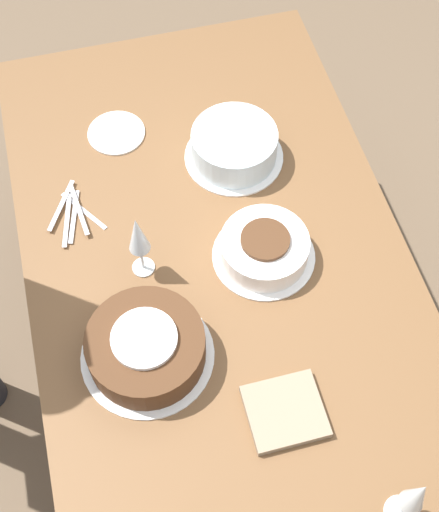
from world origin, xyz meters
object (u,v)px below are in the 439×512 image
at_px(cake_back_decorated, 234,146).
at_px(cake_front_chocolate, 146,348).
at_px(wine_glass_near, 416,496).
at_px(wine_glass_extra, 138,236).
at_px(cake_center_white, 265,249).

bearing_deg(cake_back_decorated, cake_front_chocolate, -33.84).
distance_m(wine_glass_near, wine_glass_extra, 0.83).
relative_size(cake_front_chocolate, wine_glass_extra, 1.46).
bearing_deg(wine_glass_near, cake_front_chocolate, -137.43).
bearing_deg(cake_center_white, cake_back_decorated, 178.12).
bearing_deg(cake_front_chocolate, cake_center_white, 119.33).
height_order(cake_center_white, wine_glass_near, wine_glass_near).
relative_size(cake_center_white, cake_front_chocolate, 0.84).
distance_m(cake_center_white, wine_glass_extra, 0.33).
relative_size(cake_center_white, wine_glass_near, 1.19).
xyz_separation_m(wine_glass_near, wine_glass_extra, (-0.72, -0.40, 0.00)).
xyz_separation_m(cake_center_white, wine_glass_near, (0.67, 0.10, 0.11)).
distance_m(cake_center_white, wine_glass_near, 0.69).
bearing_deg(cake_center_white, wine_glass_extra, -98.68).
relative_size(cake_center_white, cake_back_decorated, 0.96).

